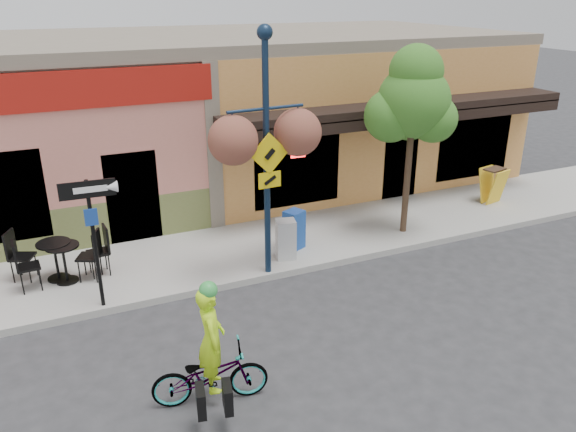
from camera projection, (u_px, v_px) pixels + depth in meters
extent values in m
plane|color=#2D2D30|center=(314.00, 284.00, 11.68)|extent=(90.00, 90.00, 0.00)
cube|color=#9E9B93|center=(276.00, 244.00, 13.34)|extent=(24.00, 3.00, 0.15)
cube|color=#A8A59E|center=(302.00, 269.00, 12.12)|extent=(24.00, 0.12, 0.15)
imported|color=maroon|center=(210.00, 375.00, 8.21)|extent=(1.79, 0.92, 0.90)
imported|color=#C4FF1A|center=(212.00, 354.00, 8.09)|extent=(0.50, 0.66, 1.63)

